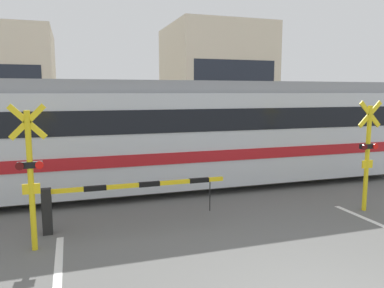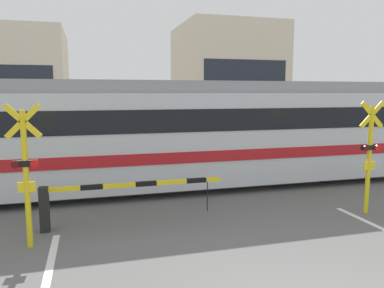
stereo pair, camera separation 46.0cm
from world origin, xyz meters
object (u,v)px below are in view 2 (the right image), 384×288
(crossing_signal_right, at_px, (370,152))
(pedestrian, at_px, (182,134))
(crossing_barrier_far, at_px, (223,148))
(crossing_signal_left, at_px, (26,170))
(crossing_barrier_near, at_px, (99,195))
(commuter_train, at_px, (173,131))

(crossing_signal_right, bearing_deg, pedestrian, 103.48)
(pedestrian, bearing_deg, crossing_barrier_far, -71.94)
(crossing_barrier_far, relative_size, crossing_signal_left, 1.47)
(crossing_barrier_near, relative_size, crossing_signal_left, 1.47)
(commuter_train, height_order, crossing_signal_right, commuter_train)
(commuter_train, relative_size, crossing_signal_right, 5.75)
(crossing_signal_left, distance_m, pedestrian, 11.24)
(crossing_signal_right, height_order, pedestrian, crossing_signal_right)
(crossing_barrier_far, height_order, crossing_signal_left, crossing_signal_left)
(crossing_signal_left, height_order, crossing_signal_right, same)
(crossing_barrier_near, bearing_deg, crossing_signal_right, -6.87)
(crossing_barrier_far, relative_size, crossing_signal_right, 1.47)
(crossing_barrier_far, height_order, crossing_signal_right, crossing_signal_right)
(crossing_barrier_near, distance_m, crossing_signal_left, 1.77)
(pedestrian, bearing_deg, crossing_barrier_near, -114.99)
(crossing_signal_left, distance_m, crossing_signal_right, 7.88)
(crossing_signal_left, xyz_separation_m, crossing_signal_right, (7.88, 0.00, 0.00))
(crossing_barrier_near, xyz_separation_m, crossing_barrier_far, (5.17, 5.96, 0.00))
(commuter_train, xyz_separation_m, crossing_barrier_far, (2.77, 2.83, -1.06))
(crossing_signal_left, relative_size, crossing_signal_right, 1.00)
(crossing_barrier_near, distance_m, crossing_signal_right, 6.62)
(crossing_barrier_near, bearing_deg, pedestrian, 65.01)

